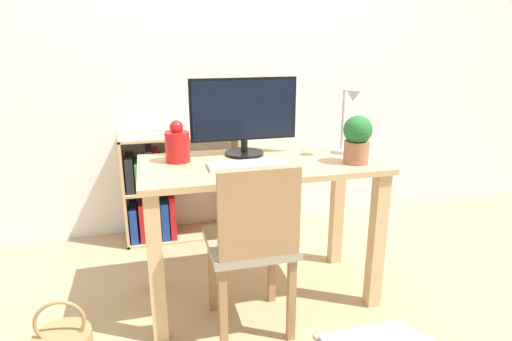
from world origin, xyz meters
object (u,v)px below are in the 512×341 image
(desk_lamp, at_px, (348,116))
(bookshelf, at_px, (164,192))
(monitor, at_px, (244,113))
(chair, at_px, (253,242))
(vase, at_px, (177,145))
(potted_plant, at_px, (357,138))
(keyboard, at_px, (247,165))

(desk_lamp, distance_m, bookshelf, 1.44)
(monitor, bearing_deg, chair, -98.51)
(vase, relative_size, bookshelf, 0.27)
(monitor, relative_size, potted_plant, 2.37)
(vase, height_order, chair, vase)
(vase, bearing_deg, potted_plant, -16.02)
(bookshelf, bearing_deg, potted_plant, -47.33)
(keyboard, bearing_deg, potted_plant, -8.48)
(keyboard, distance_m, chair, 0.39)
(keyboard, xyz_separation_m, chair, (-0.03, -0.24, -0.30))
(monitor, xyz_separation_m, vase, (-0.36, -0.05, -0.14))
(monitor, xyz_separation_m, chair, (-0.07, -0.46, -0.52))
(bookshelf, bearing_deg, desk_lamp, -42.31)
(keyboard, height_order, vase, vase)
(monitor, relative_size, bookshelf, 0.72)
(vase, relative_size, desk_lamp, 0.60)
(potted_plant, bearing_deg, bookshelf, 132.67)
(vase, relative_size, potted_plant, 0.88)
(keyboard, bearing_deg, monitor, 80.24)
(monitor, relative_size, chair, 0.66)
(keyboard, xyz_separation_m, desk_lamp, (0.57, 0.07, 0.21))
(vase, bearing_deg, desk_lamp, -6.57)
(monitor, bearing_deg, bookshelf, 120.66)
(chair, xyz_separation_m, bookshelf, (-0.35, 1.17, -0.14))
(monitor, bearing_deg, vase, -172.09)
(vase, distance_m, desk_lamp, 0.90)
(monitor, distance_m, bookshelf, 1.06)
(chair, distance_m, bookshelf, 1.23)
(potted_plant, bearing_deg, keyboard, 171.52)
(vase, bearing_deg, chair, -54.37)
(chair, height_order, bookshelf, chair)
(potted_plant, bearing_deg, vase, 163.98)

